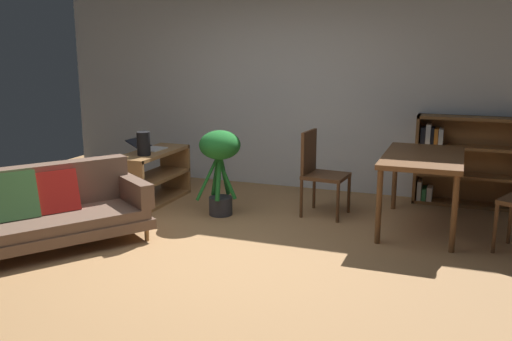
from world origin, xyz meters
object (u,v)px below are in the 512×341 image
object	(u,v)px
open_laptop	(148,147)
bookshelf	(459,160)
dining_table	(423,163)
media_console	(153,177)
desk_speaker	(144,144)
potted_floor_plant	(220,157)
fabric_couch	(34,211)
dining_chair_far	(319,169)

from	to	relation	value
open_laptop	bookshelf	distance (m)	3.76
open_laptop	dining_table	world-z (taller)	dining_table
media_console	desk_speaker	world-z (taller)	desk_speaker
desk_speaker	bookshelf	size ratio (longest dim) A/B	0.23
dining_table	media_console	bearing A→B (deg)	-178.03
bookshelf	potted_floor_plant	bearing A→B (deg)	-150.52
desk_speaker	bookshelf	distance (m)	3.73
potted_floor_plant	bookshelf	distance (m)	2.86
media_console	dining_table	xyz separation A→B (m)	(3.12, 0.11, 0.38)
fabric_couch	open_laptop	distance (m)	1.90
dining_chair_far	media_console	bearing A→B (deg)	-173.90
open_laptop	fabric_couch	bearing A→B (deg)	-92.65
media_console	potted_floor_plant	distance (m)	1.06
fabric_couch	bookshelf	world-z (taller)	bookshelf
open_laptop	potted_floor_plant	world-z (taller)	potted_floor_plant
open_laptop	dining_table	bearing A→B (deg)	0.06
bookshelf	desk_speaker	bearing A→B (deg)	-156.82
desk_speaker	bookshelf	xyz separation A→B (m)	(3.42, 1.47, -0.23)
media_console	dining_table	distance (m)	3.14
potted_floor_plant	dining_chair_far	xyz separation A→B (m)	(1.03, 0.41, -0.14)
fabric_couch	dining_table	world-z (taller)	dining_table
open_laptop	potted_floor_plant	size ratio (longest dim) A/B	0.47
fabric_couch	bookshelf	xyz separation A→B (m)	(3.67, 2.99, 0.18)
desk_speaker	dining_chair_far	bearing A→B (deg)	13.39
desk_speaker	potted_floor_plant	distance (m)	0.94
fabric_couch	open_laptop	world-z (taller)	fabric_couch
fabric_couch	potted_floor_plant	distance (m)	2.00
media_console	open_laptop	size ratio (longest dim) A/B	2.52
media_console	open_laptop	bearing A→B (deg)	139.12
fabric_couch	dining_table	bearing A→B (deg)	29.50
desk_speaker	dining_table	xyz separation A→B (m)	(3.07, 0.36, -0.07)
open_laptop	dining_chair_far	size ratio (longest dim) A/B	0.48
media_console	desk_speaker	xyz separation A→B (m)	(0.04, -0.25, 0.45)
media_console	desk_speaker	size ratio (longest dim) A/B	4.18
dining_table	open_laptop	bearing A→B (deg)	-179.94
media_console	fabric_couch	bearing A→B (deg)	-96.65
bookshelf	dining_chair_far	bearing A→B (deg)	-145.66
media_console	dining_table	size ratio (longest dim) A/B	0.84
fabric_couch	media_console	bearing A→B (deg)	83.35
dining_table	dining_chair_far	world-z (taller)	dining_chair_far
dining_chair_far	potted_floor_plant	bearing A→B (deg)	-158.32
desk_speaker	fabric_couch	bearing A→B (deg)	-99.38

